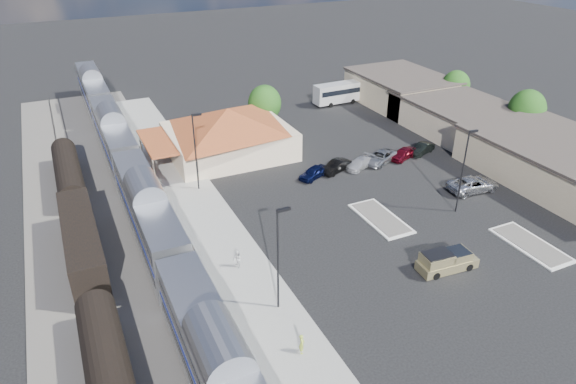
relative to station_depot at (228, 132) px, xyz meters
name	(u,v)px	position (x,y,z in m)	size (l,w,h in m)	color
ground	(357,238)	(4.56, -24.00, -3.13)	(280.00, 280.00, 0.00)	black
railbed	(119,247)	(-16.44, -16.00, -3.07)	(16.00, 100.00, 0.12)	#4C4944
platform	(218,235)	(-7.44, -18.00, -3.04)	(5.50, 92.00, 0.18)	gray
passenger_train	(149,216)	(-13.44, -16.49, -0.26)	(3.00, 104.00, 5.55)	silver
freight_cars	(83,244)	(-19.44, -17.20, -1.21)	(2.80, 46.00, 4.00)	black
station_depot	(228,132)	(0.00, 0.00, 0.00)	(18.35, 12.24, 6.20)	beige
buildings_east	(478,124)	(32.56, -9.72, -0.86)	(14.40, 51.40, 4.80)	#C6B28C
traffic_island_south	(381,218)	(8.56, -22.00, -3.03)	(3.30, 7.50, 0.21)	silver
traffic_island_north	(531,245)	(18.56, -32.00, -3.03)	(3.30, 7.50, 0.21)	silver
lamp_plat_s	(279,252)	(-6.34, -30.00, 2.21)	(1.08, 0.25, 9.00)	black
lamp_plat_n	(196,146)	(-6.34, -8.00, 2.21)	(1.08, 0.25, 9.00)	black
lamp_lot	(464,165)	(16.66, -24.00, 2.21)	(1.08, 0.25, 9.00)	black
tree_east_b	(527,109)	(38.56, -12.00, 1.09)	(4.94, 4.94, 6.96)	#382314
tree_east_c	(456,86)	(38.56, 2.00, 0.63)	(4.41, 4.41, 6.21)	#382314
tree_depot	(265,103)	(7.56, 6.00, 0.89)	(4.71, 4.71, 6.63)	#382314
pickup_truck	(447,261)	(8.95, -31.52, -2.26)	(5.44, 2.31, 1.84)	tan
suv	(473,184)	(21.39, -21.19, -2.30)	(2.75, 5.95, 1.65)	#ABADB3
coach_bus	(344,91)	(24.26, 12.00, -1.16)	(10.73, 2.66, 3.42)	silver
person_a	(302,344)	(-6.91, -35.06, -2.16)	(0.58, 0.38, 1.59)	#A4BB3A
person_b	(237,259)	(-7.57, -23.78, -2.11)	(0.82, 0.64, 1.68)	silver
parked_car_a	(314,172)	(6.71, -10.73, -2.44)	(1.64, 4.08, 1.39)	#0B123A
parked_car_b	(336,166)	(9.91, -10.43, -2.42)	(1.51, 4.33, 1.43)	black
parked_car_c	(360,163)	(13.11, -10.73, -2.49)	(1.79, 4.40, 1.28)	silver
parked_car_d	(381,157)	(16.31, -10.43, -2.40)	(2.42, 5.25, 1.46)	gray
parked_car_e	(403,154)	(19.51, -10.73, -2.41)	(1.69, 4.21, 1.44)	maroon
parked_car_f	(422,149)	(22.71, -10.43, -2.44)	(1.45, 4.17, 1.37)	black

